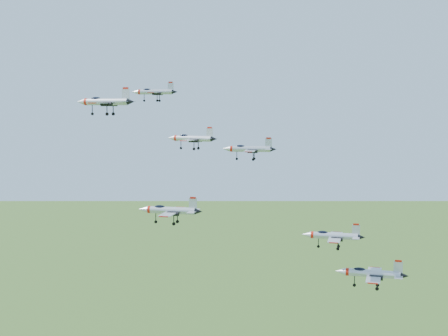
% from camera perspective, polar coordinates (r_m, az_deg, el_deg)
% --- Properties ---
extents(jet_lead, '(10.98, 9.37, 3.00)m').
position_cam_1_polar(jet_lead, '(149.46, -6.42, 6.94)').
color(jet_lead, '#B4B9C2').
extents(jet_left_high, '(11.36, 9.40, 3.03)m').
position_cam_1_polar(jet_left_high, '(128.47, -3.00, 2.73)').
color(jet_left_high, '#B4B9C2').
extents(jet_right_high, '(12.68, 10.56, 3.39)m').
position_cam_1_polar(jet_right_high, '(121.57, -10.87, 5.99)').
color(jet_right_high, '#B4B9C2').
extents(jet_left_low, '(11.08, 9.48, 3.04)m').
position_cam_1_polar(jet_left_low, '(129.11, 2.26, 1.76)').
color(jet_left_low, '#B4B9C2').
extents(jet_right_low, '(12.04, 10.20, 3.26)m').
position_cam_1_polar(jet_right_low, '(113.53, -5.01, -3.86)').
color(jet_right_low, '#B4B9C2').
extents(jet_trail, '(11.95, 10.11, 3.23)m').
position_cam_1_polar(jet_trail, '(121.17, 9.87, -6.11)').
color(jet_trail, '#B4B9C2').
extents(jet_extra, '(13.71, 11.54, 3.68)m').
position_cam_1_polar(jet_extra, '(123.19, 13.25, -9.35)').
color(jet_extra, '#B4B9C2').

